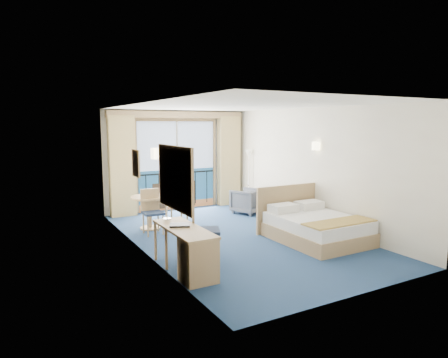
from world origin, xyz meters
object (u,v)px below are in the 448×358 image
Objects in this scene: floor_lamp at (249,164)px; desk at (195,254)px; nightstand at (290,211)px; table_chair_b at (152,209)px; table_chair_a at (172,200)px; round_table at (150,204)px; bed at (315,227)px; armchair at (247,201)px; desk_chair at (201,226)px.

floor_lamp is 1.07× the size of desk.
nightstand is 3.30m from table_chair_b.
nightstand is 0.56× the size of table_chair_b.
table_chair_a is (0.88, 3.11, 0.22)m from desk.
floor_lamp reaches higher than round_table.
round_table is at bearing 136.33° from bed.
table_chair_a is at bearing -14.07° from armchair.
armchair is 0.44× the size of floor_lamp.
table_chair_a is at bearing -7.54° from round_table.
desk is 0.90m from desk_chair.
floor_lamp reaches higher than bed.
armchair reaches higher than nightstand.
table_chair_b is at bearing 84.28° from desk.
desk_chair is at bearing -83.50° from table_chair_b.
bed is at bearing -110.18° from nightstand.
desk is 2.81m from table_chair_b.
floor_lamp is 1.96× the size of round_table.
armchair is (0.15, 2.77, 0.04)m from bed.
armchair is at bearing 86.88° from bed.
desk is at bearing -148.70° from nightstand.
armchair is 0.87× the size of round_table.
bed is 2.54m from desk_chair.
nightstand is at bearing -10.00° from table_chair_b.
bed is 1.19× the size of floor_lamp.
nightstand is at bearing 83.06° from armchair.
bed is at bearing -136.79° from table_chair_a.
desk_chair is 1.12× the size of table_chair_b.
round_table is 0.76× the size of table_chair_a.
floor_lamp reaches higher than table_chair_a.
table_chair_a reaches higher than round_table.
desk_chair reaches higher than desk.
floor_lamp is 2.98m from table_chair_a.
desk is at bearing -94.18° from table_chair_b.
bed is 1.54m from nightstand.
bed is 2.00× the size of table_chair_b.
nightstand is 4.11m from desk.
desk is at bearing -96.56° from round_table.
floor_lamp is 5.56m from desk.
table_chair_b is (-0.60, -0.32, -0.07)m from table_chair_a.
armchair is 1.23m from floor_lamp.
desk_chair is at bearing 58.53° from desk.
desk_chair is (0.46, 0.75, 0.21)m from desk.
floor_lamp is at bearing -147.97° from armchair.
desk is at bearing 166.55° from table_chair_a.
armchair is at bearing 14.74° from table_chair_b.
round_table is at bearing 161.60° from nightstand.
nightstand is 3.37m from desk_chair.
desk_chair reaches higher than bed.
nightstand is 0.75× the size of armchair.
bed is at bearing -36.46° from table_chair_b.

